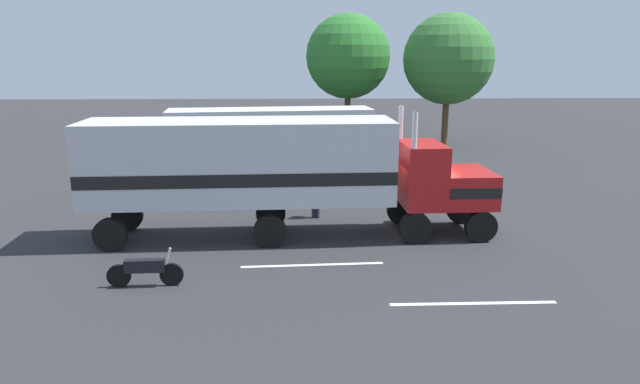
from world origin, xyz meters
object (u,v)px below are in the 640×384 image
(tree_center, at_px, (348,56))
(person_bystander, at_px, (316,196))
(motorcycle, at_px, (145,270))
(tree_left, at_px, (448,59))
(parked_bus, at_px, (271,133))
(semi_truck, at_px, (272,167))

(tree_center, bearing_deg, person_bystander, -97.93)
(person_bystander, relative_size, motorcycle, 0.77)
(person_bystander, height_order, tree_left, tree_left)
(parked_bus, bearing_deg, semi_truck, -86.48)
(parked_bus, height_order, tree_left, tree_left)
(person_bystander, bearing_deg, tree_left, 62.31)
(person_bystander, distance_m, tree_center, 20.37)
(person_bystander, xyz_separation_m, motorcycle, (-4.90, -6.64, -0.41))
(semi_truck, distance_m, tree_left, 23.55)
(semi_truck, xyz_separation_m, motorcycle, (-3.35, -4.33, -2.04))
(semi_truck, distance_m, tree_center, 22.52)
(person_bystander, distance_m, tree_left, 21.14)
(tree_left, bearing_deg, parked_bus, -142.70)
(person_bystander, height_order, tree_center, tree_center)
(tree_left, relative_size, tree_center, 1.00)
(motorcycle, xyz_separation_m, tree_center, (7.62, 26.15, 5.58))
(parked_bus, bearing_deg, motorcycle, -99.48)
(tree_left, distance_m, tree_center, 6.96)
(semi_truck, height_order, person_bystander, semi_truck)
(semi_truck, xyz_separation_m, person_bystander, (1.55, 2.31, -1.63))
(semi_truck, relative_size, tree_left, 1.58)
(semi_truck, xyz_separation_m, tree_center, (4.27, 21.83, 3.54))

